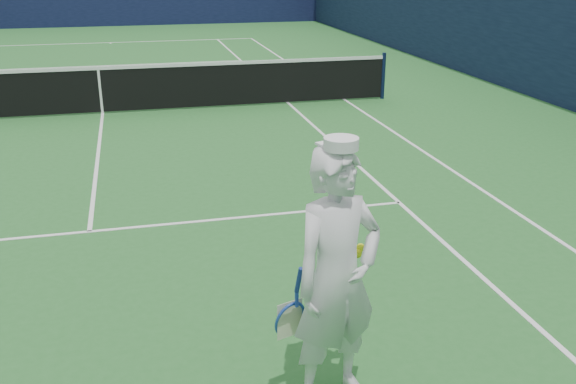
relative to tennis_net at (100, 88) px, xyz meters
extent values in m
plane|color=#27672A|center=(0.00, 0.00, -0.55)|extent=(80.00, 80.00, 0.00)
cube|color=white|center=(0.00, 11.88, -0.55)|extent=(11.03, 0.06, 0.01)
cube|color=white|center=(5.49, 0.00, -0.55)|extent=(0.06, 23.83, 0.01)
cube|color=white|center=(4.12, 0.00, -0.55)|extent=(0.06, 23.77, 0.01)
cube|color=white|center=(0.00, 6.40, -0.55)|extent=(8.23, 0.06, 0.01)
cube|color=white|center=(0.00, -6.40, -0.55)|extent=(8.23, 0.06, 0.01)
cube|color=white|center=(0.00, 0.00, -0.55)|extent=(0.06, 12.80, 0.01)
cube|color=white|center=(0.00, 11.73, -0.55)|extent=(0.06, 0.30, 0.01)
cube|color=#0E1933|center=(10.00, 0.00, 1.45)|extent=(0.12, 36.12, 4.00)
cylinder|color=#141E4C|center=(6.40, 0.00, -0.02)|extent=(0.09, 0.09, 1.07)
cube|color=black|center=(0.00, 0.00, -0.05)|extent=(12.79, 0.02, 0.92)
cube|color=white|center=(0.00, 0.00, 0.42)|extent=(12.79, 0.04, 0.07)
cube|color=white|center=(0.00, 0.00, -0.08)|extent=(0.05, 0.03, 0.94)
imported|color=silver|center=(2.00, -10.09, 0.46)|extent=(0.85, 0.69, 2.02)
cylinder|color=white|center=(2.00, -10.09, 1.49)|extent=(0.24, 0.24, 0.08)
cube|color=white|center=(1.95, -9.97, 1.46)|extent=(0.20, 0.15, 0.02)
cylinder|color=navy|center=(1.70, -10.11, 0.50)|extent=(0.06, 0.10, 0.22)
cube|color=#1C3C9A|center=(1.70, -10.05, 0.32)|extent=(0.03, 0.03, 0.14)
torus|color=#1C3C9A|center=(1.67, -9.99, 0.11)|extent=(0.31, 0.19, 0.29)
cube|color=beige|center=(1.67, -9.99, 0.11)|extent=(0.21, 0.07, 0.30)
sphere|color=yellow|center=(2.21, -9.92, 0.56)|extent=(0.07, 0.07, 0.07)
sphere|color=yellow|center=(2.25, -9.88, 0.59)|extent=(0.07, 0.07, 0.07)
camera|label=1|loc=(0.66, -14.03, 2.69)|focal=40.00mm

